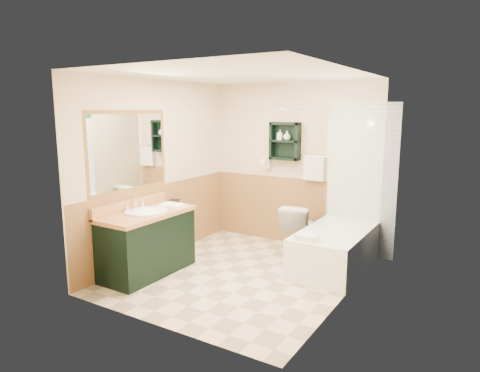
# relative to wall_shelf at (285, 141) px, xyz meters

# --- Properties ---
(floor) EXTENTS (3.00, 3.00, 0.00)m
(floor) POSITION_rel_wall_shelf_xyz_m (0.10, -1.41, -1.55)
(floor) COLOR beige
(floor) RESTS_ON ground
(back_wall) EXTENTS (2.60, 0.04, 2.40)m
(back_wall) POSITION_rel_wall_shelf_xyz_m (0.10, 0.11, -0.35)
(back_wall) COLOR #FFE7C7
(back_wall) RESTS_ON ground
(left_wall) EXTENTS (0.04, 3.00, 2.40)m
(left_wall) POSITION_rel_wall_shelf_xyz_m (-1.22, -1.41, -0.35)
(left_wall) COLOR #FFE7C7
(left_wall) RESTS_ON ground
(right_wall) EXTENTS (0.04, 3.00, 2.40)m
(right_wall) POSITION_rel_wall_shelf_xyz_m (1.42, -1.41, -0.35)
(right_wall) COLOR #FFE7C7
(right_wall) RESTS_ON ground
(ceiling) EXTENTS (2.60, 3.00, 0.04)m
(ceiling) POSITION_rel_wall_shelf_xyz_m (0.10, -1.41, 0.87)
(ceiling) COLOR white
(ceiling) RESTS_ON back_wall
(wainscot_left) EXTENTS (2.98, 2.98, 1.00)m
(wainscot_left) POSITION_rel_wall_shelf_xyz_m (-1.19, -1.41, -1.05)
(wainscot_left) COLOR #B7834A
(wainscot_left) RESTS_ON left_wall
(wainscot_back) EXTENTS (2.58, 2.58, 1.00)m
(wainscot_back) POSITION_rel_wall_shelf_xyz_m (0.10, 0.08, -1.05)
(wainscot_back) COLOR #B7834A
(wainscot_back) RESTS_ON back_wall
(mirror_frame) EXTENTS (1.30, 1.30, 1.00)m
(mirror_frame) POSITION_rel_wall_shelf_xyz_m (-1.17, -1.96, -0.05)
(mirror_frame) COLOR #9A6632
(mirror_frame) RESTS_ON left_wall
(mirror_glass) EXTENTS (1.20, 1.20, 0.90)m
(mirror_glass) POSITION_rel_wall_shelf_xyz_m (-1.17, -1.96, -0.05)
(mirror_glass) COLOR white
(mirror_glass) RESTS_ON left_wall
(tile_right) EXTENTS (1.50, 1.50, 2.10)m
(tile_right) POSITION_rel_wall_shelf_xyz_m (1.38, -0.66, -0.50)
(tile_right) COLOR white
(tile_right) RESTS_ON right_wall
(tile_back) EXTENTS (0.95, 0.95, 2.10)m
(tile_back) POSITION_rel_wall_shelf_xyz_m (1.13, 0.07, -0.50)
(tile_back) COLOR white
(tile_back) RESTS_ON back_wall
(tile_accent) EXTENTS (1.50, 1.50, 0.10)m
(tile_accent) POSITION_rel_wall_shelf_xyz_m (1.37, -0.66, 0.35)
(tile_accent) COLOR #134224
(tile_accent) RESTS_ON right_wall
(wall_shelf) EXTENTS (0.45, 0.15, 0.55)m
(wall_shelf) POSITION_rel_wall_shelf_xyz_m (0.00, 0.00, 0.00)
(wall_shelf) COLOR black
(wall_shelf) RESTS_ON back_wall
(hair_dryer) EXTENTS (0.10, 0.24, 0.18)m
(hair_dryer) POSITION_rel_wall_shelf_xyz_m (-0.30, 0.02, -0.35)
(hair_dryer) COLOR white
(hair_dryer) RESTS_ON back_wall
(towel_bar) EXTENTS (0.40, 0.06, 0.40)m
(towel_bar) POSITION_rel_wall_shelf_xyz_m (0.45, 0.04, -0.20)
(towel_bar) COLOR white
(towel_bar) RESTS_ON back_wall
(curtain_rod) EXTENTS (0.03, 1.60, 0.03)m
(curtain_rod) POSITION_rel_wall_shelf_xyz_m (0.63, -0.66, 0.45)
(curtain_rod) COLOR silver
(curtain_rod) RESTS_ON back_wall
(shower_curtain) EXTENTS (1.05, 1.05, 1.70)m
(shower_curtain) POSITION_rel_wall_shelf_xyz_m (0.63, -0.48, -0.40)
(shower_curtain) COLOR #B8AF8B
(shower_curtain) RESTS_ON curtain_rod
(vanity) EXTENTS (0.59, 1.23, 0.78)m
(vanity) POSITION_rel_wall_shelf_xyz_m (-0.89, -1.97, -1.16)
(vanity) COLOR black
(vanity) RESTS_ON ground
(bathtub) EXTENTS (0.76, 1.50, 0.51)m
(bathtub) POSITION_rel_wall_shelf_xyz_m (1.03, -0.59, -1.30)
(bathtub) COLOR white
(bathtub) RESTS_ON ground
(toilet) EXTENTS (0.48, 0.76, 0.70)m
(toilet) POSITION_rel_wall_shelf_xyz_m (0.39, -0.30, -1.20)
(toilet) COLOR white
(toilet) RESTS_ON ground
(counter_towel) EXTENTS (0.29, 0.23, 0.04)m
(counter_towel) POSITION_rel_wall_shelf_xyz_m (-0.80, -1.61, -0.75)
(counter_towel) COLOR white
(counter_towel) RESTS_ON vanity
(vanity_book) EXTENTS (0.14, 0.08, 0.20)m
(vanity_book) POSITION_rel_wall_shelf_xyz_m (-1.06, -1.37, -0.67)
(vanity_book) COLOR black
(vanity_book) RESTS_ON vanity
(tub_towel) EXTENTS (0.24, 0.20, 0.07)m
(tub_towel) POSITION_rel_wall_shelf_xyz_m (0.88, -1.19, -1.01)
(tub_towel) COLOR white
(tub_towel) RESTS_ON bathtub
(soap_bottle_a) EXTENTS (0.07, 0.15, 0.07)m
(soap_bottle_a) POSITION_rel_wall_shelf_xyz_m (-0.08, -0.01, 0.05)
(soap_bottle_a) COLOR white
(soap_bottle_a) RESTS_ON wall_shelf
(soap_bottle_b) EXTENTS (0.12, 0.14, 0.11)m
(soap_bottle_b) POSITION_rel_wall_shelf_xyz_m (0.04, -0.01, 0.07)
(soap_bottle_b) COLOR white
(soap_bottle_b) RESTS_ON wall_shelf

